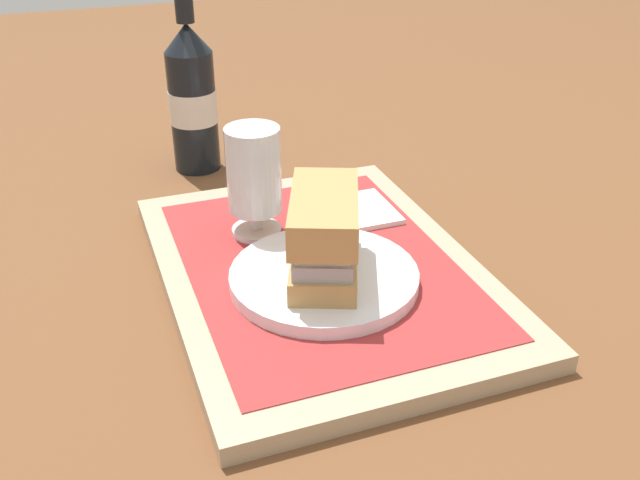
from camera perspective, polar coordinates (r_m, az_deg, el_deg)
ground_plane at (r=0.77m, az=0.00°, el=-3.23°), size 3.00×3.00×0.00m
tray at (r=0.77m, az=0.00°, el=-2.60°), size 0.44×0.32×0.02m
placemat at (r=0.76m, az=0.00°, el=-1.93°), size 0.38×0.27×0.00m
plate at (r=0.73m, az=0.32°, el=-2.96°), size 0.19×0.19×0.01m
sandwich at (r=0.70m, az=0.33°, el=0.64°), size 0.14×0.11×0.08m
beer_glass at (r=0.79m, az=-5.22°, el=4.89°), size 0.06×0.06×0.12m
napkin_folded at (r=0.86m, az=3.38°, el=2.37°), size 0.09×0.07×0.01m
beer_bottle at (r=1.01m, az=-10.04°, el=11.08°), size 0.07×0.07×0.27m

